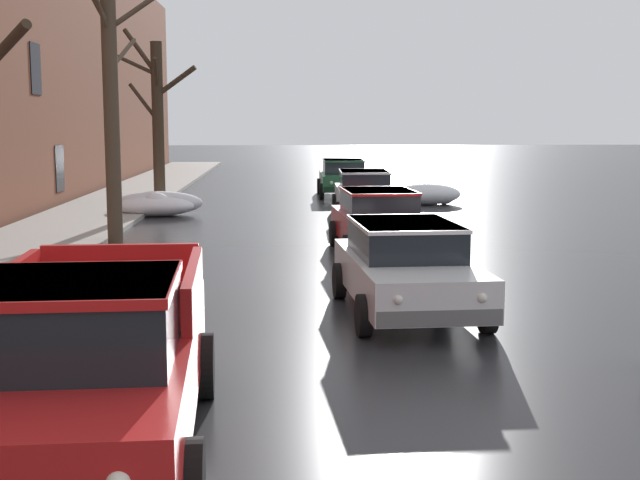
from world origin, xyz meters
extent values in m
cube|color=gray|center=(-6.48, 18.00, 0.07)|extent=(3.27, 80.00, 0.13)
cube|color=black|center=(-8.33, 29.51, 1.32)|extent=(0.08, 1.10, 1.60)
cube|color=black|center=(-8.33, 27.10, 4.56)|extent=(0.08, 1.10, 1.60)
ellipsoid|color=white|center=(-4.58, 26.23, 0.31)|extent=(2.44, 1.27, 0.62)
ellipsoid|color=white|center=(-4.73, 26.17, 0.31)|extent=(0.73, 0.61, 0.61)
ellipsoid|color=white|center=(-4.52, 26.20, 0.37)|extent=(0.89, 0.74, 0.74)
ellipsoid|color=white|center=(-4.51, 26.59, 0.38)|extent=(2.77, 1.01, 0.75)
ellipsoid|color=white|center=(-4.87, 26.44, 0.27)|extent=(0.64, 0.54, 0.54)
ellipsoid|color=white|center=(-4.63, 26.61, 0.36)|extent=(0.87, 0.73, 0.73)
ellipsoid|color=white|center=(4.48, 29.54, 0.37)|extent=(2.38, 1.39, 0.75)
ellipsoid|color=white|center=(5.12, 29.66, 0.32)|extent=(0.76, 0.64, 0.64)
cylinder|color=#4C3D2D|center=(-4.61, 20.04, 3.47)|extent=(0.36, 0.36, 6.95)
cylinder|color=#4C3D2D|center=(-3.66, 20.14, 5.75)|extent=(1.98, 0.32, 1.42)
cylinder|color=#4C3D2D|center=(-4.50, 21.08, 4.58)|extent=(0.34, 2.12, 0.97)
cylinder|color=#382B1E|center=(-4.61, 27.60, 2.73)|extent=(0.37, 0.37, 5.46)
cylinder|color=#382B1E|center=(-4.55, 26.98, 4.43)|extent=(0.24, 1.30, 0.95)
cylinder|color=#382B1E|center=(-5.25, 27.51, 4.71)|extent=(1.35, 0.30, 0.71)
cylinder|color=#382B1E|center=(-3.99, 27.45, 4.20)|extent=(1.38, 0.46, 1.00)
cylinder|color=#382B1E|center=(-5.17, 27.99, 5.16)|extent=(1.30, 0.98, 1.57)
cylinder|color=#382B1E|center=(-5.09, 27.84, 3.53)|extent=(1.09, 0.64, 1.27)
cube|color=red|center=(-2.30, 6.71, 0.74)|extent=(2.21, 5.33, 0.76)
cube|color=black|center=(-2.26, 5.98, 1.44)|extent=(1.78, 1.77, 0.64)
cube|color=red|center=(-2.26, 5.98, 1.72)|extent=(1.82, 1.82, 0.08)
cube|color=red|center=(-1.46, 7.81, 1.34)|extent=(0.25, 2.51, 0.44)
cube|color=red|center=(-3.27, 7.71, 1.34)|extent=(0.25, 2.51, 0.44)
cube|color=red|center=(-2.45, 9.27, 1.34)|extent=(1.81, 0.21, 0.44)
cylinder|color=black|center=(-1.42, 8.34, 0.36)|extent=(0.26, 0.73, 0.72)
cylinder|color=black|center=(-3.37, 8.22, 0.36)|extent=(0.26, 0.73, 0.72)
cube|color=silver|center=(1.35, 12.32, 0.60)|extent=(2.01, 4.34, 0.60)
cube|color=black|center=(1.34, 12.53, 1.16)|extent=(1.63, 2.30, 0.52)
cube|color=silver|center=(1.34, 12.53, 1.39)|extent=(1.67, 2.34, 0.06)
cube|color=slate|center=(1.49, 10.25, 0.42)|extent=(1.70, 0.23, 0.22)
cube|color=slate|center=(1.21, 14.38, 0.42)|extent=(1.70, 0.23, 0.22)
cylinder|color=black|center=(2.32, 11.07, 0.30)|extent=(0.22, 0.61, 0.60)
cylinder|color=black|center=(0.56, 10.95, 0.30)|extent=(0.22, 0.61, 0.60)
cylinder|color=black|center=(2.15, 13.69, 0.30)|extent=(0.22, 0.61, 0.60)
cylinder|color=black|center=(0.38, 13.57, 0.30)|extent=(0.22, 0.61, 0.60)
sphere|color=silver|center=(2.05, 10.26, 0.68)|extent=(0.14, 0.14, 0.14)
sphere|color=silver|center=(0.93, 10.19, 0.68)|extent=(0.14, 0.14, 0.14)
cube|color=red|center=(1.60, 18.49, 0.60)|extent=(1.98, 4.15, 0.60)
cube|color=black|center=(1.59, 18.70, 1.16)|extent=(1.62, 2.19, 0.52)
cube|color=red|center=(1.59, 18.70, 1.39)|extent=(1.66, 2.24, 0.06)
cube|color=#520B0B|center=(1.72, 16.52, 0.42)|extent=(1.71, 0.22, 0.22)
cube|color=#520B0B|center=(1.48, 20.47, 0.42)|extent=(1.71, 0.22, 0.22)
cylinder|color=black|center=(2.56, 17.29, 0.30)|extent=(0.22, 0.61, 0.60)
cylinder|color=black|center=(0.79, 17.19, 0.30)|extent=(0.22, 0.61, 0.60)
cylinder|color=black|center=(2.42, 19.80, 0.30)|extent=(0.22, 0.61, 0.60)
cylinder|color=black|center=(0.64, 19.70, 0.30)|extent=(0.22, 0.61, 0.60)
sphere|color=silver|center=(2.28, 16.52, 0.68)|extent=(0.14, 0.14, 0.14)
sphere|color=silver|center=(1.16, 16.46, 0.68)|extent=(0.14, 0.14, 0.14)
cube|color=#B7B7BC|center=(1.92, 25.78, 0.60)|extent=(1.78, 4.34, 0.60)
cube|color=black|center=(1.93, 26.00, 1.16)|extent=(1.50, 2.27, 0.52)
cube|color=#B7B7BC|center=(1.93, 26.00, 1.39)|extent=(1.53, 2.31, 0.06)
cube|color=#525254|center=(1.87, 23.68, 0.42)|extent=(1.65, 0.16, 0.22)
cube|color=#525254|center=(1.97, 27.88, 0.42)|extent=(1.65, 0.16, 0.22)
cylinder|color=black|center=(2.75, 24.43, 0.30)|extent=(0.19, 0.60, 0.60)
cylinder|color=black|center=(1.03, 24.47, 0.30)|extent=(0.19, 0.60, 0.60)
cylinder|color=black|center=(2.81, 27.10, 0.30)|extent=(0.19, 0.60, 0.60)
cylinder|color=black|center=(1.09, 27.14, 0.30)|extent=(0.19, 0.60, 0.60)
sphere|color=silver|center=(2.42, 23.64, 0.68)|extent=(0.14, 0.14, 0.14)
sphere|color=silver|center=(1.33, 23.67, 0.68)|extent=(0.14, 0.14, 0.14)
cube|color=#1E5633|center=(1.78, 33.18, 0.60)|extent=(1.81, 4.35, 0.60)
cube|color=black|center=(1.78, 33.39, 1.16)|extent=(1.54, 2.27, 0.52)
cube|color=#1E5633|center=(1.78, 33.39, 1.39)|extent=(1.58, 2.31, 0.06)
cube|color=black|center=(1.76, 31.06, 0.42)|extent=(1.74, 0.13, 0.22)
cube|color=black|center=(1.79, 35.29, 0.42)|extent=(1.74, 0.13, 0.22)
cylinder|color=black|center=(2.67, 31.83, 0.30)|extent=(0.19, 0.60, 0.60)
cylinder|color=black|center=(0.86, 31.84, 0.30)|extent=(0.19, 0.60, 0.60)
cylinder|color=black|center=(2.69, 34.51, 0.30)|extent=(0.19, 0.60, 0.60)
cylinder|color=black|center=(0.88, 34.53, 0.30)|extent=(0.19, 0.60, 0.60)
sphere|color=silver|center=(2.33, 31.03, 0.68)|extent=(0.14, 0.14, 0.14)
sphere|color=silver|center=(1.18, 31.04, 0.68)|extent=(0.14, 0.14, 0.14)
camera|label=1|loc=(-0.53, -0.81, 3.01)|focal=48.68mm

